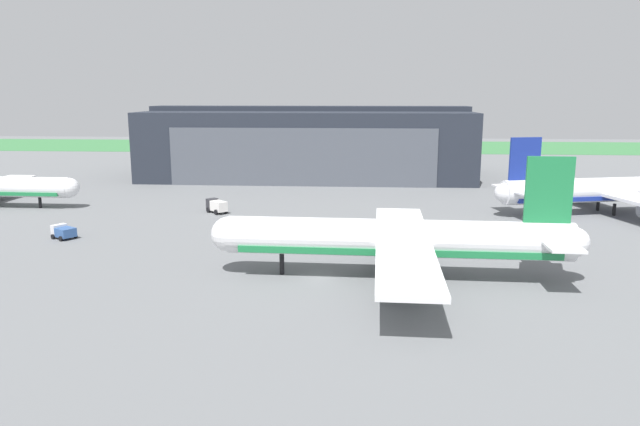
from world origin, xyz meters
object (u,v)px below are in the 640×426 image
at_px(airliner_far_right, 616,190).
at_px(fuel_bowser, 64,232).
at_px(maintenance_hangar, 309,143).
at_px(baggage_tug, 217,206).
at_px(airliner_near_right, 396,240).

relative_size(airliner_far_right, fuel_bowser, 11.21).
height_order(airliner_far_right, fuel_bowser, airliner_far_right).
xyz_separation_m(maintenance_hangar, baggage_tug, (-12.15, -50.20, -7.14)).
distance_m(baggage_tug, fuel_bowser, 27.01).
xyz_separation_m(airliner_far_right, airliner_near_right, (-41.28, -40.88, 0.46)).
relative_size(maintenance_hangar, airliner_near_right, 1.87).
distance_m(maintenance_hangar, airliner_near_right, 87.66).
bearing_deg(fuel_bowser, airliner_near_right, -17.85).
xyz_separation_m(maintenance_hangar, fuel_bowser, (-30.01, -70.47, -7.42)).
bearing_deg(airliner_far_right, fuel_bowser, -163.95).
bearing_deg(maintenance_hangar, baggage_tug, -103.61).
relative_size(maintenance_hangar, baggage_tug, 18.17).
relative_size(airliner_far_right, airliner_near_right, 1.05).
bearing_deg(airliner_far_right, baggage_tug, -175.74).
bearing_deg(baggage_tug, airliner_far_right, 4.26).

